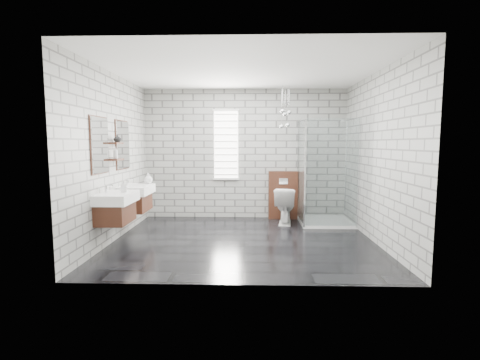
{
  "coord_description": "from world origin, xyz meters",
  "views": [
    {
      "loc": [
        0.1,
        -5.54,
        1.57
      ],
      "look_at": [
        -0.07,
        0.35,
        0.96
      ],
      "focal_mm": 26.0,
      "sensor_mm": 36.0,
      "label": 1
    }
  ],
  "objects_px": {
    "vanity_left": "(114,199)",
    "vanity_right": "(134,191)",
    "shower_enclosure": "(322,199)",
    "toilet": "(285,205)",
    "cistern_panel": "(283,195)"
  },
  "relations": [
    {
      "from": "vanity_right",
      "to": "cistern_panel",
      "type": "height_order",
      "value": "vanity_right"
    },
    {
      "from": "vanity_right",
      "to": "cistern_panel",
      "type": "xyz_separation_m",
      "value": [
        2.7,
        1.31,
        -0.26
      ]
    },
    {
      "from": "vanity_right",
      "to": "shower_enclosure",
      "type": "distance_m",
      "value": 3.51
    },
    {
      "from": "vanity_left",
      "to": "vanity_right",
      "type": "height_order",
      "value": "same"
    },
    {
      "from": "cistern_panel",
      "to": "shower_enclosure",
      "type": "height_order",
      "value": "shower_enclosure"
    },
    {
      "from": "vanity_right",
      "to": "vanity_left",
      "type": "bearing_deg",
      "value": -90.0
    },
    {
      "from": "vanity_right",
      "to": "shower_enclosure",
      "type": "xyz_separation_m",
      "value": [
        3.41,
        0.79,
        -0.25
      ]
    },
    {
      "from": "vanity_left",
      "to": "vanity_right",
      "type": "relative_size",
      "value": 1.0
    },
    {
      "from": "cistern_panel",
      "to": "shower_enclosure",
      "type": "distance_m",
      "value": 0.87
    },
    {
      "from": "vanity_right",
      "to": "toilet",
      "type": "xyz_separation_m",
      "value": [
        2.7,
        0.87,
        -0.4
      ]
    },
    {
      "from": "vanity_left",
      "to": "shower_enclosure",
      "type": "bearing_deg",
      "value": 26.58
    },
    {
      "from": "shower_enclosure",
      "to": "vanity_right",
      "type": "bearing_deg",
      "value": -166.91
    },
    {
      "from": "shower_enclosure",
      "to": "toilet",
      "type": "distance_m",
      "value": 0.72
    },
    {
      "from": "vanity_right",
      "to": "cistern_panel",
      "type": "relative_size",
      "value": 1.57
    },
    {
      "from": "vanity_left",
      "to": "toilet",
      "type": "xyz_separation_m",
      "value": [
        2.7,
        1.78,
        -0.4
      ]
    }
  ]
}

